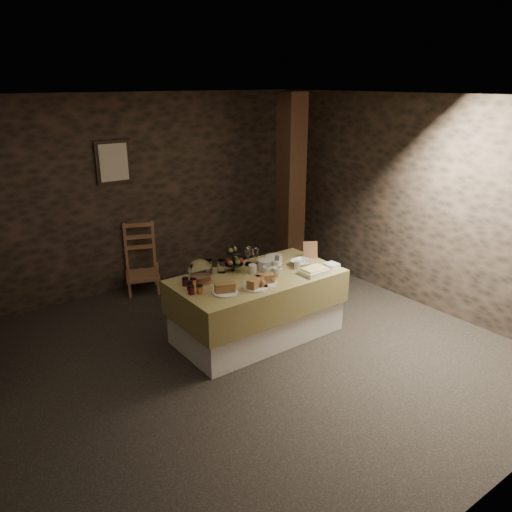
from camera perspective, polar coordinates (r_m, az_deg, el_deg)
ground_plane at (r=5.26m, az=-2.57°, el=-11.94°), size 5.50×5.00×0.01m
room_shell at (r=4.64m, az=-2.86°, el=4.75°), size 5.52×5.02×2.60m
buffet_table at (r=5.55m, az=0.16°, el=-5.21°), size 1.85×0.98×0.73m
chair at (r=6.94m, az=-13.15°, el=-0.63°), size 0.56×0.54×0.73m
timber_column at (r=7.06m, az=3.98°, el=7.68°), size 0.30×0.30×2.60m
framed_picture at (r=6.70m, az=-16.01°, el=10.26°), size 0.45×0.04×0.55m
plate_stack_a at (r=5.62m, az=1.14°, el=-0.93°), size 0.19×0.19×0.10m
plate_stack_b at (r=5.79m, az=2.03°, el=-0.37°), size 0.20×0.20×0.08m
cutlery_holder at (r=5.54m, az=2.40°, el=-1.12°), size 0.10×0.10×0.12m
cup_a at (r=5.45m, az=1.32°, el=-1.64°), size 0.13×0.13×0.09m
cup_b at (r=5.40m, az=2.43°, el=-1.80°), size 0.14×0.14×0.10m
mug_c at (r=5.49m, az=-0.39°, el=-1.46°), size 0.09×0.09×0.09m
mug_d at (r=5.63m, az=4.76°, el=-0.99°), size 0.08×0.08×0.09m
bowl at (r=5.74m, az=5.23°, el=-0.77°), size 0.25×0.25×0.06m
cake_dome at (r=5.26m, az=-6.40°, el=-1.87°), size 0.26×0.26×0.26m
fruit_stand at (r=5.52m, az=-2.52°, el=-0.53°), size 0.22×0.22×0.31m
bread_platter_left at (r=4.99m, az=-3.57°, el=-3.82°), size 0.26×0.26×0.11m
bread_platter_center at (r=5.09m, az=-0.06°, el=-3.26°), size 0.26×0.26×0.11m
bread_platter_right at (r=5.20m, az=1.02°, el=-2.78°), size 0.26×0.26×0.11m
jam_jars at (r=5.09m, az=-7.36°, el=-3.45°), size 0.18×0.32×0.07m
tart_dish at (r=5.50m, az=6.65°, el=-1.70°), size 0.30×0.22×0.07m
square_dish at (r=5.72m, az=8.65°, el=-1.05°), size 0.14×0.14×0.04m
menu_frame at (r=5.97m, az=6.23°, el=0.63°), size 0.18×0.15×0.22m
storage_jar_a at (r=5.47m, az=-5.51°, el=-1.25°), size 0.10×0.10×0.16m
storage_jar_b at (r=5.51m, az=-3.99°, el=-1.17°), size 0.09×0.09×0.14m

